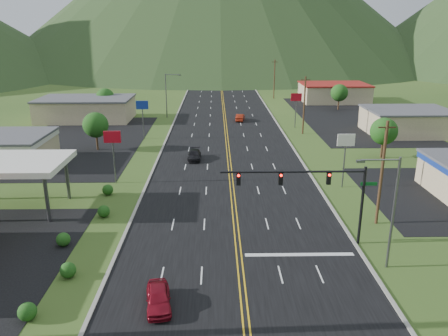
{
  "coord_description": "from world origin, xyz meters",
  "views": [
    {
      "loc": [
        -1.85,
        -19.96,
        17.95
      ],
      "look_at": [
        -1.05,
        21.61,
        4.5
      ],
      "focal_mm": 35.0,
      "sensor_mm": 36.0,
      "label": 1
    }
  ],
  "objects_px": {
    "traffic_signal": "(316,186)",
    "streetlight_west": "(168,93)",
    "car_red_near": "(158,298)",
    "car_red_far": "(240,118)",
    "streetlight_east": "(390,206)",
    "car_dark_mid": "(194,155)",
    "gas_canopy": "(15,165)"
  },
  "relations": [
    {
      "from": "streetlight_west",
      "to": "car_dark_mid",
      "type": "relative_size",
      "value": 2.04
    },
    {
      "from": "traffic_signal",
      "to": "car_red_far",
      "type": "height_order",
      "value": "traffic_signal"
    },
    {
      "from": "traffic_signal",
      "to": "car_red_near",
      "type": "bearing_deg",
      "value": -144.22
    },
    {
      "from": "car_red_far",
      "to": "streetlight_east",
      "type": "bearing_deg",
      "value": 107.43
    },
    {
      "from": "streetlight_west",
      "to": "car_dark_mid",
      "type": "height_order",
      "value": "streetlight_west"
    },
    {
      "from": "car_dark_mid",
      "to": "car_red_far",
      "type": "relative_size",
      "value": 1.05
    },
    {
      "from": "traffic_signal",
      "to": "streetlight_east",
      "type": "xyz_separation_m",
      "value": [
        4.7,
        -4.0,
        -0.15
      ]
    },
    {
      "from": "streetlight_west",
      "to": "car_dark_mid",
      "type": "distance_m",
      "value": 31.6
    },
    {
      "from": "streetlight_west",
      "to": "car_dark_mid",
      "type": "xyz_separation_m",
      "value": [
        6.77,
        -30.53,
        -4.54
      ]
    },
    {
      "from": "traffic_signal",
      "to": "streetlight_east",
      "type": "distance_m",
      "value": 6.17
    },
    {
      "from": "traffic_signal",
      "to": "gas_canopy",
      "type": "height_order",
      "value": "traffic_signal"
    },
    {
      "from": "streetlight_west",
      "to": "car_red_far",
      "type": "xyz_separation_m",
      "value": [
        14.74,
        -3.79,
        -4.49
      ]
    },
    {
      "from": "streetlight_west",
      "to": "gas_canopy",
      "type": "distance_m",
      "value": 49.1
    },
    {
      "from": "traffic_signal",
      "to": "streetlight_west",
      "type": "bearing_deg",
      "value": 107.97
    },
    {
      "from": "car_red_near",
      "to": "car_dark_mid",
      "type": "height_order",
      "value": "car_red_near"
    },
    {
      "from": "streetlight_west",
      "to": "car_red_far",
      "type": "distance_m",
      "value": 15.87
    },
    {
      "from": "streetlight_east",
      "to": "car_red_far",
      "type": "height_order",
      "value": "streetlight_east"
    },
    {
      "from": "traffic_signal",
      "to": "car_red_near",
      "type": "xyz_separation_m",
      "value": [
        -12.24,
        -8.83,
        -4.65
      ]
    },
    {
      "from": "streetlight_west",
      "to": "car_red_far",
      "type": "bearing_deg",
      "value": -14.41
    },
    {
      "from": "streetlight_east",
      "to": "car_red_far",
      "type": "bearing_deg",
      "value": 98.22
    },
    {
      "from": "traffic_signal",
      "to": "streetlight_west",
      "type": "height_order",
      "value": "streetlight_west"
    },
    {
      "from": "car_red_far",
      "to": "gas_canopy",
      "type": "bearing_deg",
      "value": 69.66
    },
    {
      "from": "streetlight_east",
      "to": "car_dark_mid",
      "type": "xyz_separation_m",
      "value": [
        -16.09,
        29.47,
        -4.54
      ]
    },
    {
      "from": "car_red_far",
      "to": "traffic_signal",
      "type": "bearing_deg",
      "value": 102.96
    },
    {
      "from": "car_red_near",
      "to": "car_red_far",
      "type": "height_order",
      "value": "car_red_far"
    },
    {
      "from": "traffic_signal",
      "to": "gas_canopy",
      "type": "bearing_deg",
      "value": 164.3
    },
    {
      "from": "streetlight_west",
      "to": "gas_canopy",
      "type": "height_order",
      "value": "streetlight_west"
    },
    {
      "from": "streetlight_east",
      "to": "streetlight_west",
      "type": "bearing_deg",
      "value": 110.86
    },
    {
      "from": "streetlight_west",
      "to": "gas_canopy",
      "type": "bearing_deg",
      "value": -102.13
    },
    {
      "from": "car_red_near",
      "to": "car_red_far",
      "type": "distance_m",
      "value": 61.68
    },
    {
      "from": "traffic_signal",
      "to": "streetlight_west",
      "type": "distance_m",
      "value": 58.88
    },
    {
      "from": "streetlight_east",
      "to": "streetlight_west",
      "type": "xyz_separation_m",
      "value": [
        -22.86,
        60.0,
        0.0
      ]
    }
  ]
}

